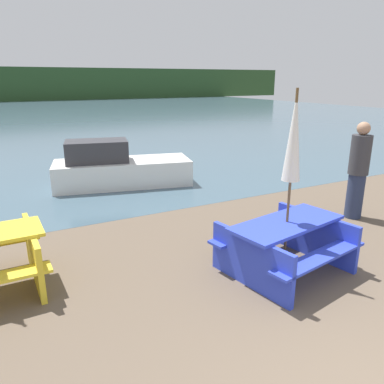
% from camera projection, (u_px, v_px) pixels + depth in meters
% --- Properties ---
extents(water, '(60.00, 50.00, 0.00)m').
position_uv_depth(water, '(27.00, 114.00, 28.57)').
color(water, '#425B6B').
rests_on(water, ground_plane).
extents(far_treeline, '(80.00, 1.60, 4.00)m').
position_uv_depth(far_treeline, '(9.00, 84.00, 44.91)').
color(far_treeline, '#284723').
rests_on(far_treeline, water).
extents(picnic_table_blue, '(1.88, 1.64, 0.73)m').
position_uv_depth(picnic_table_blue, '(285.00, 241.00, 5.18)').
color(picnic_table_blue, blue).
rests_on(picnic_table_blue, ground_plane).
extents(umbrella_white, '(0.24, 0.24, 2.49)m').
position_uv_depth(umbrella_white, '(294.00, 138.00, 4.77)').
color(umbrella_white, brown).
rests_on(umbrella_white, ground_plane).
extents(boat, '(3.55, 1.96, 1.16)m').
position_uv_depth(boat, '(118.00, 168.00, 9.43)').
color(boat, silver).
rests_on(boat, water).
extents(person, '(0.37, 0.37, 1.85)m').
position_uv_depth(person, '(358.00, 171.00, 7.07)').
color(person, '#283351').
rests_on(person, ground_plane).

